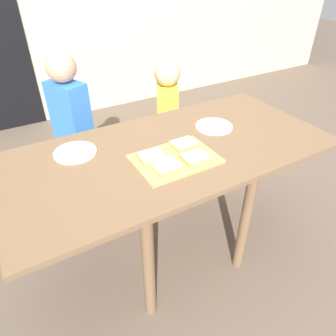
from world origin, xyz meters
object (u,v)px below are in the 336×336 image
cutting_board (175,159)px  child_right (167,119)px  child_left (73,126)px  dining_table (171,165)px  pizza_slice_far_right (184,144)px  pizza_slice_far_left (152,156)px  plate_white_right (214,126)px  pizza_slice_near_right (196,157)px  plate_white_left (75,152)px  pizza_slice_near_left (167,166)px

cutting_board → child_right: bearing=62.6°
cutting_board → child_left: size_ratio=0.35×
cutting_board → child_right: size_ratio=0.39×
dining_table → child_left: child_left is taller
pizza_slice_far_right → pizza_slice_far_left: same height
plate_white_right → child_left: bearing=134.5°
pizza_slice_near_right → plate_white_left: pizza_slice_near_right is taller
pizza_slice_far_right → pizza_slice_near_right: same height
child_left → plate_white_left: bearing=-102.2°
dining_table → pizza_slice_near_right: (0.03, -0.15, 0.12)m
plate_white_right → child_left: 0.89m
child_right → pizza_slice_near_right: bearing=-111.1°
plate_white_left → pizza_slice_far_left: bearing=-39.7°
pizza_slice_near_left → plate_white_left: size_ratio=0.63×
pizza_slice_far_right → child_left: size_ratio=0.11×
pizza_slice_far_left → child_right: bearing=55.2°
pizza_slice_near_right → pizza_slice_far_left: bearing=147.2°
plate_white_right → child_right: 0.57m
pizza_slice_far_left → plate_white_left: pizza_slice_far_left is taller
child_right → pizza_slice_near_left: bearing=-120.2°
cutting_board → pizza_slice_near_left: bearing=-145.6°
pizza_slice_near_left → child_right: child_right is taller
pizza_slice_near_right → plate_white_right: 0.36m
pizza_slice_near_left → pizza_slice_near_right: 0.15m
dining_table → child_left: 0.77m
child_right → plate_white_right: bearing=-92.1°
pizza_slice_near_left → pizza_slice_far_left: 0.10m
plate_white_left → child_right: 0.88m
pizza_slice_far_left → pizza_slice_near_left: bearing=-79.7°
pizza_slice_near_right → child_right: 0.85m
pizza_slice_near_left → plate_white_left: (-0.30, 0.34, -0.02)m
pizza_slice_far_right → pizza_slice_far_left: size_ratio=0.93×
pizza_slice_near_right → plate_white_right: size_ratio=0.62×
pizza_slice_far_right → child_left: (-0.36, 0.73, -0.14)m
pizza_slice_far_right → plate_white_left: pizza_slice_far_right is taller
dining_table → cutting_board: size_ratio=4.28×
pizza_slice_far_right → child_right: 0.74m
pizza_slice_near_left → pizza_slice_far_right: 0.20m
pizza_slice_near_left → plate_white_right: 0.48m
cutting_board → child_right: child_right is taller
cutting_board → child_left: (-0.27, 0.80, -0.12)m
cutting_board → pizza_slice_near_left: size_ratio=2.95×
pizza_slice_far_right → plate_white_right: 0.28m
plate_white_right → child_right: (0.02, 0.54, -0.19)m
dining_table → plate_white_right: plate_white_right is taller
pizza_slice_far_left → pizza_slice_near_right: 0.20m
plate_white_right → child_right: child_right is taller
cutting_board → pizza_slice_far_right: bearing=36.6°
cutting_board → pizza_slice_far_left: (-0.09, 0.05, 0.02)m
plate_white_left → dining_table: bearing=-24.4°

